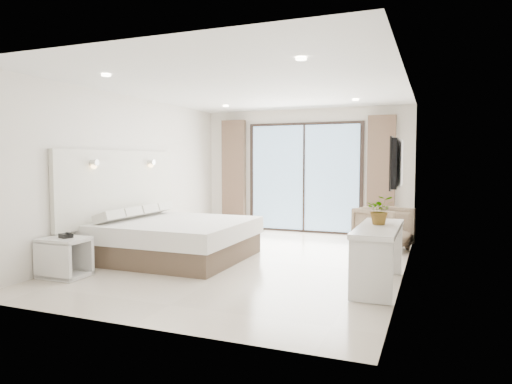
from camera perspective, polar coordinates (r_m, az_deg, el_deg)
ground at (r=7.33m, az=-0.50°, el=-8.52°), size 6.20×6.20×0.00m
room_shell at (r=7.88m, az=0.06°, el=3.95°), size 4.62×6.22×2.72m
bed at (r=7.51m, az=-10.02°, el=-5.76°), size 2.21×2.11×0.76m
nightstand at (r=6.76m, az=-22.81°, el=-7.56°), size 0.60×0.50×0.54m
phone at (r=6.70m, az=-22.67°, el=-5.06°), size 0.21×0.18×0.06m
console_desk at (r=5.92m, az=15.04°, el=-6.12°), size 0.50×1.59×0.77m
plant at (r=6.01m, az=15.26°, el=-2.58°), size 0.39×0.42×0.29m
armchair at (r=8.45m, az=15.69°, el=-4.10°), size 1.03×1.05×0.84m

